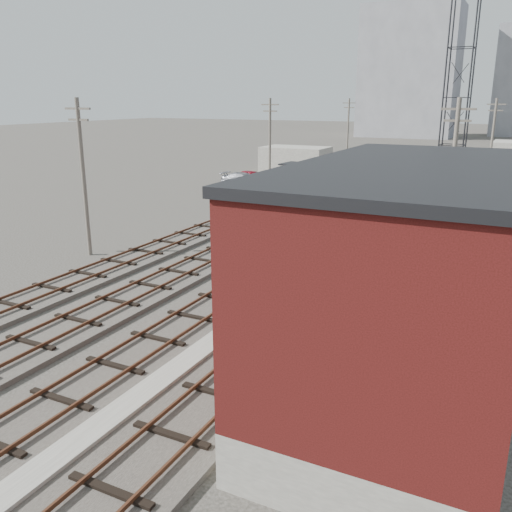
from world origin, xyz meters
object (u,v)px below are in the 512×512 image
Objects in this scene: site_trailer at (314,178)px; car_silver at (298,180)px; car_grey at (244,180)px; signal_mast at (224,353)px; switch_stand at (359,203)px; car_red at (252,178)px.

car_silver is at bearing 139.61° from site_trailer.
car_grey is (-4.97, -2.82, 0.04)m from car_silver.
site_trailer is at bearing -149.13° from car_silver.
signal_mast is at bearing -150.04° from car_grey.
car_grey reaches higher than switch_stand.
switch_stand is 9.60m from site_trailer.
site_trailer is (-6.66, 6.86, 0.78)m from switch_stand.
car_grey is (-0.03, -1.76, -0.04)m from car_red.
signal_mast is 44.61m from car_silver.
car_grey is (-20.08, 39.11, -1.80)m from signal_mast.
car_silver is at bearing 110.64° from switch_stand.
site_trailer is 7.75m from car_grey.
site_trailer is (-12.36, 39.22, -1.15)m from signal_mast.
switch_stand is 0.28× the size of car_red.
car_red is 0.89× the size of car_grey.
switch_stand is at bearing -101.99° from car_red.
site_trailer is at bearing -86.44° from car_grey.
site_trailer reaches higher than car_silver.
switch_stand is 15.89m from car_grey.
site_trailer is at bearing 107.49° from signal_mast.
car_red is at bearing 1.87° from car_grey.
car_red is at bearing 172.09° from site_trailer.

